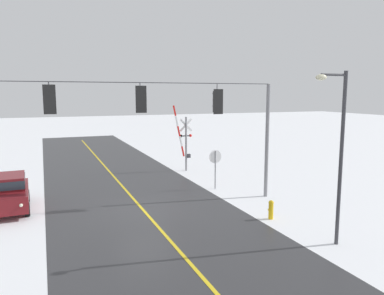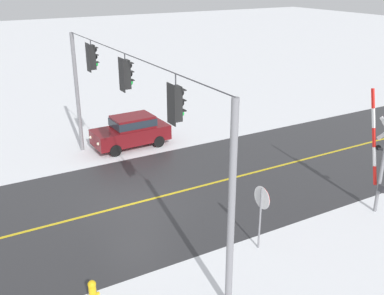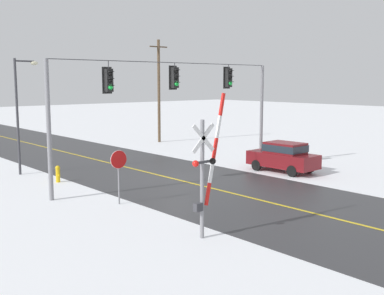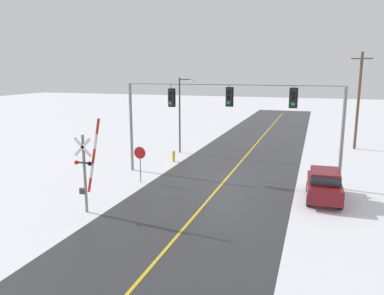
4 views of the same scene
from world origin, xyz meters
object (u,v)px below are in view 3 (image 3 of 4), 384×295
stop_sign (119,165)px  utility_pole (159,90)px  railroad_crossing (205,170)px  parked_car_maroon (283,156)px  fire_hydrant (58,173)px  streetlamp_near (21,105)px

stop_sign → utility_pole: 21.39m
stop_sign → utility_pole: utility_pole is taller
railroad_crossing → stop_sign: bearing=87.9°
parked_car_maroon → utility_pole: 16.45m
stop_sign → parked_car_maroon: (11.20, 0.07, -0.76)m
railroad_crossing → parked_car_maroon: (11.40, 5.72, -1.35)m
stop_sign → parked_car_maroon: 11.22m
fire_hydrant → utility_pole: (14.07, 9.92, 4.03)m
streetlamp_near → parked_car_maroon: bearing=-38.4°
parked_car_maroon → stop_sign: bearing=-179.6°
parked_car_maroon → utility_pole: (2.87, 15.81, 3.54)m
parked_car_maroon → utility_pole: bearing=79.7°
fire_hydrant → parked_car_maroon: bearing=-27.8°
stop_sign → fire_hydrant: 6.09m
railroad_crossing → parked_car_maroon: size_ratio=1.14×
stop_sign → parked_car_maroon: size_ratio=0.55×
stop_sign → utility_pole: bearing=48.5°
parked_car_maroon → streetlamp_near: 15.21m
streetlamp_near → fire_hydrant: bearing=-81.8°
streetlamp_near → fire_hydrant: streetlamp_near is taller
streetlamp_near → railroad_crossing: bearing=-88.9°
stop_sign → fire_hydrant: size_ratio=2.67×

